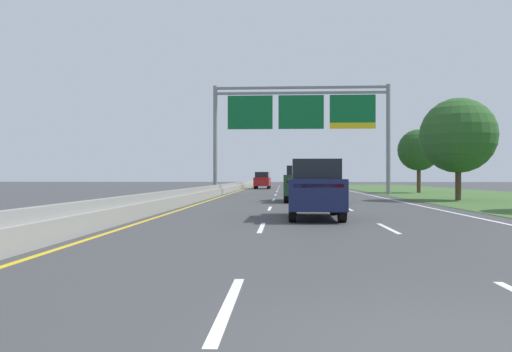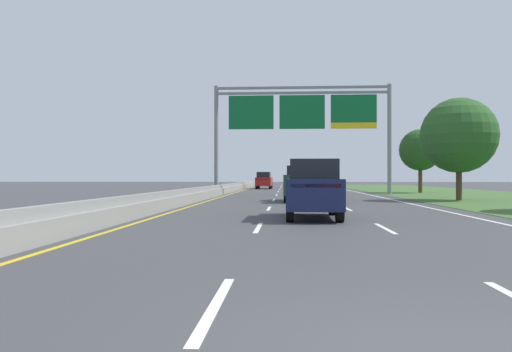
{
  "view_description": "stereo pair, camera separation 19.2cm",
  "coord_description": "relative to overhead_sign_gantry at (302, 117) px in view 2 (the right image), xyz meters",
  "views": [
    {
      "loc": [
        -1.21,
        -4.34,
        1.5
      ],
      "look_at": [
        -2.82,
        25.37,
        1.55
      ],
      "focal_mm": 35.25,
      "sensor_mm": 36.0,
      "label": 1
    },
    {
      "loc": [
        -1.01,
        -4.33,
        1.5
      ],
      "look_at": [
        -2.82,
        25.37,
        1.55
      ],
      "focal_mm": 35.25,
      "sensor_mm": 36.0,
      "label": 2
    }
  ],
  "objects": [
    {
      "name": "lane_striping",
      "position": [
        -0.3,
        -3.9,
        -6.61
      ],
      "size": [
        11.96,
        106.0,
        0.01
      ],
      "color": "white",
      "rests_on": "ground"
    },
    {
      "name": "ground_plane",
      "position": [
        -0.3,
        -3.44,
        -6.62
      ],
      "size": [
        220.0,
        220.0,
        0.0
      ],
      "primitive_type": "plane",
      "color": "#3D3D3F"
    },
    {
      "name": "roadside_tree_far",
      "position": [
        11.14,
        4.85,
        -2.61
      ],
      "size": [
        3.87,
        3.87,
        5.96
      ],
      "color": "#4C3823",
      "rests_on": "ground"
    },
    {
      "name": "car_silver_right_lane_sedan",
      "position": [
        3.53,
        17.06,
        -5.8
      ],
      "size": [
        1.86,
        4.42,
        1.57
      ],
      "rotation": [
        0.0,
        0.0,
        1.56
      ],
      "color": "#B2B5BA",
      "rests_on": "ground"
    },
    {
      "name": "roadside_tree_mid",
      "position": [
        9.61,
        -10.22,
        -2.49
      ],
      "size": [
        4.77,
        4.77,
        6.52
      ],
      "color": "#4C3823",
      "rests_on": "ground"
    },
    {
      "name": "median_barrier_concrete",
      "position": [
        -6.9,
        -3.44,
        -6.27
      ],
      "size": [
        0.6,
        110.0,
        0.85
      ],
      "color": "gray",
      "rests_on": "ground"
    },
    {
      "name": "pickup_truck_darkgreen",
      "position": [
        -0.43,
        -11.82,
        -5.54
      ],
      "size": [
        2.12,
        5.44,
        2.2
      ],
      "rotation": [
        0.0,
        0.0,
        1.55
      ],
      "color": "#193D23",
      "rests_on": "ground"
    },
    {
      "name": "overhead_sign_gantry",
      "position": [
        0.0,
        0.0,
        0.0
      ],
      "size": [
        15.06,
        0.42,
        9.34
      ],
      "color": "gray",
      "rests_on": "ground"
    },
    {
      "name": "car_red_left_lane_suv",
      "position": [
        -4.14,
        20.33,
        -5.52
      ],
      "size": [
        2.03,
        4.75,
        2.11
      ],
      "rotation": [
        0.0,
        0.0,
        1.54
      ],
      "color": "maroon",
      "rests_on": "ground"
    },
    {
      "name": "car_navy_centre_lane_suv",
      "position": [
        -0.36,
        -24.46,
        -5.52
      ],
      "size": [
        1.96,
        4.72,
        2.11
      ],
      "rotation": [
        0.0,
        0.0,
        1.56
      ],
      "color": "#161E47",
      "rests_on": "ground"
    },
    {
      "name": "grass_verge_right",
      "position": [
        13.65,
        -3.44,
        -6.61
      ],
      "size": [
        14.0,
        110.0,
        0.02
      ],
      "primitive_type": "cube",
      "color": "#3D602D",
      "rests_on": "ground"
    }
  ]
}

